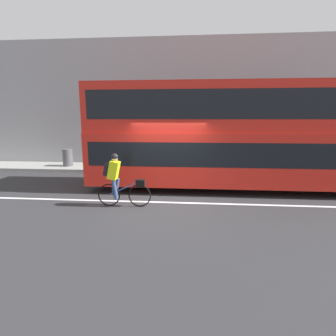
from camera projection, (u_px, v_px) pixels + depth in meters
ground_plane at (167, 202)px, 8.41m from camera, size 80.00×80.00×0.00m
road_center_line at (167, 202)px, 8.35m from camera, size 50.00×0.14×0.01m
sidewalk_curb at (176, 168)px, 13.62m from camera, size 60.00×2.19×0.14m
building_facade at (178, 104)px, 14.21m from camera, size 60.00×0.30×6.82m
bus at (233, 132)px, 9.70m from camera, size 10.56×2.59×3.86m
cyclist_on_bike at (118, 178)px, 7.86m from camera, size 1.64×0.32×1.63m
trash_bin at (68, 158)px, 13.90m from camera, size 0.51×0.51×0.90m
street_sign_post at (168, 143)px, 13.29m from camera, size 0.36×0.09×2.21m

